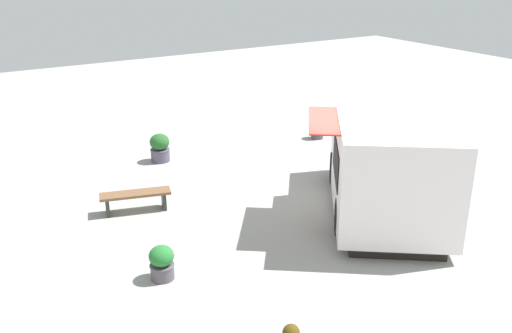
% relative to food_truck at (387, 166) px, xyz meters
% --- Properties ---
extents(ground_plane, '(40.00, 40.00, 0.00)m').
position_rel_food_truck_xyz_m(ground_plane, '(0.76, 0.93, -1.09)').
color(ground_plane, '#A1A29A').
extents(food_truck, '(5.10, 4.68, 2.28)m').
position_rel_food_truck_xyz_m(food_truck, '(0.00, 0.00, 0.00)').
color(food_truck, white).
rests_on(food_truck, ground_plane).
extents(planter_flowering_near, '(0.44, 0.44, 0.64)m').
position_rel_food_truck_xyz_m(planter_flowering_near, '(0.03, 5.25, -0.76)').
color(planter_flowering_near, '#514A54').
rests_on(planter_flowering_near, ground_plane).
extents(planter_flowering_far, '(0.54, 0.54, 0.78)m').
position_rel_food_truck_xyz_m(planter_flowering_far, '(5.61, 2.97, -0.69)').
color(planter_flowering_far, '#51485C').
rests_on(planter_flowering_far, ground_plane).
extents(planter_flowering_side, '(0.42, 0.42, 0.59)m').
position_rel_food_truck_xyz_m(planter_flowering_side, '(4.95, -1.94, -0.78)').
color(planter_flowering_side, '#4B464B').
rests_on(planter_flowering_side, ground_plane).
extents(plaza_bench, '(0.81, 1.59, 0.45)m').
position_rel_food_truck_xyz_m(plaza_bench, '(2.90, 4.67, -0.75)').
color(plaza_bench, brown).
rests_on(plaza_bench, ground_plane).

